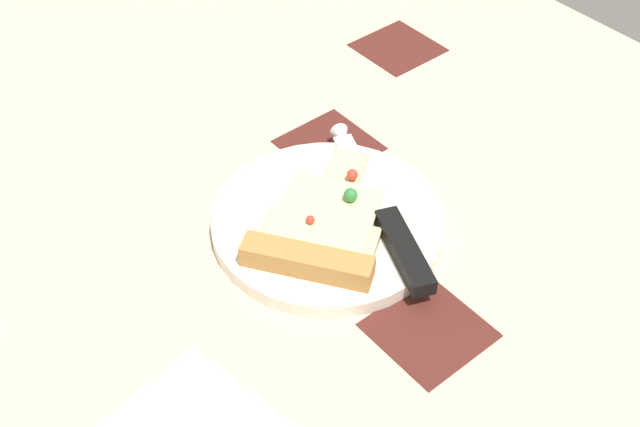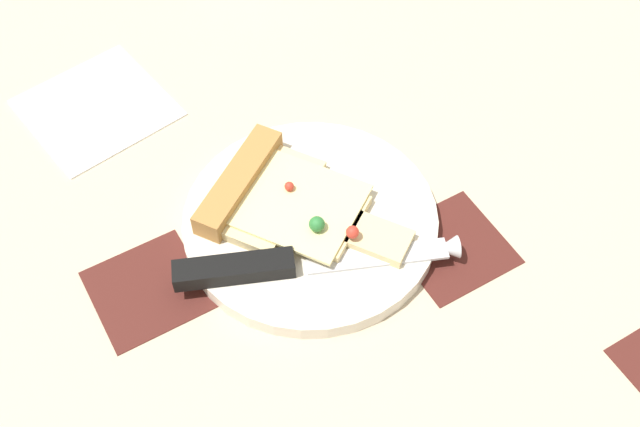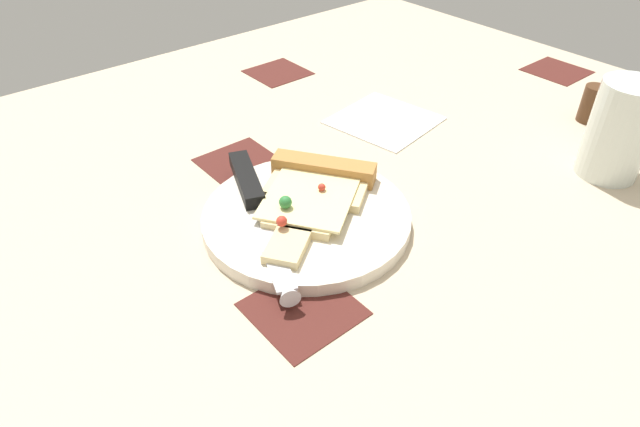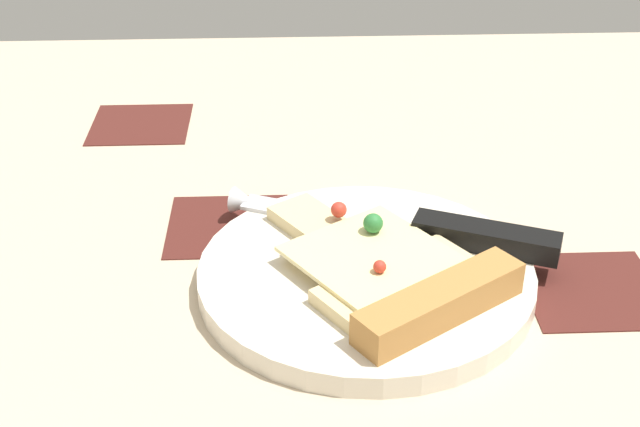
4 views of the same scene
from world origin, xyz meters
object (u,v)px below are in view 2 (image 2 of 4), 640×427
napkin (97,107)px  pizza_slice (284,201)px  knife (289,264)px  plate (310,221)px

napkin → pizza_slice: bearing=114.7°
knife → pizza_slice: bearing=177.7°
plate → knife: bearing=42.1°
plate → knife: knife is taller
knife → plate: bearing=154.3°
pizza_slice → knife: bearing=31.0°
plate → napkin: 25.87cm
pizza_slice → napkin: pizza_slice is taller
knife → napkin: knife is taller
pizza_slice → plate: bearing=90.6°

